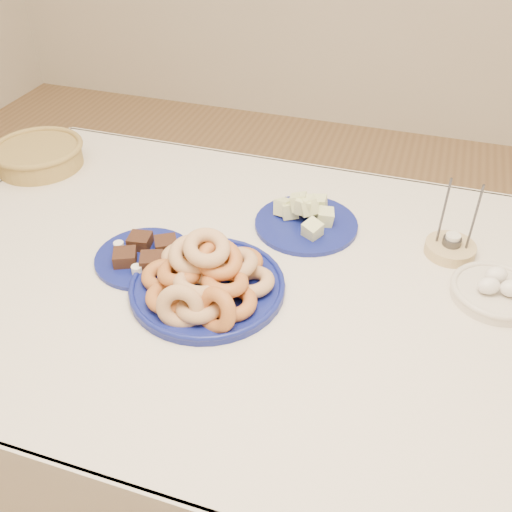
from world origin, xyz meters
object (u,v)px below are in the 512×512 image
at_px(candle_holder, 450,247).
at_px(donut_platter, 207,279).
at_px(dining_table, 262,312).
at_px(wicker_basket, 39,154).
at_px(melon_plate, 306,217).
at_px(egg_bowl, 496,291).
at_px(brownie_plate, 145,255).

bearing_deg(candle_holder, donut_platter, -148.04).
bearing_deg(dining_table, wicker_basket, 159.63).
bearing_deg(donut_platter, melon_plate, 66.20).
height_order(melon_plate, wicker_basket, melon_plate).
height_order(wicker_basket, candle_holder, candle_holder).
relative_size(melon_plate, candle_holder, 1.73).
distance_m(candle_holder, egg_bowl, 0.17).
bearing_deg(brownie_plate, dining_table, 4.46).
bearing_deg(candle_holder, egg_bowl, -53.01).
distance_m(donut_platter, egg_bowl, 0.62).
xyz_separation_m(brownie_plate, egg_bowl, (0.78, 0.11, 0.01)).
bearing_deg(candle_holder, dining_table, -150.39).
height_order(dining_table, brownie_plate, brownie_plate).
height_order(donut_platter, candle_holder, candle_holder).
height_order(donut_platter, melon_plate, donut_platter).
distance_m(melon_plate, wicker_basket, 0.83).
height_order(melon_plate, candle_holder, candle_holder).
relative_size(melon_plate, egg_bowl, 1.40).
xyz_separation_m(donut_platter, brownie_plate, (-0.18, 0.06, -0.03)).
distance_m(donut_platter, brownie_plate, 0.19).
bearing_deg(donut_platter, candle_holder, 31.96).
bearing_deg(dining_table, egg_bowl, 10.43).
bearing_deg(dining_table, brownie_plate, -175.54).
distance_m(melon_plate, brownie_plate, 0.42).
relative_size(dining_table, wicker_basket, 5.69).
height_order(brownie_plate, egg_bowl, egg_bowl).
bearing_deg(candle_holder, brownie_plate, -160.00).
xyz_separation_m(melon_plate, wicker_basket, (-0.83, 0.06, 0.01)).
xyz_separation_m(brownie_plate, wicker_basket, (-0.51, 0.32, 0.02)).
distance_m(melon_plate, candle_holder, 0.36).
distance_m(brownie_plate, candle_holder, 0.72).
height_order(melon_plate, egg_bowl, melon_plate).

